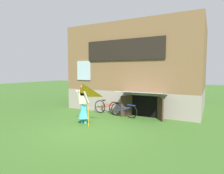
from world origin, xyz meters
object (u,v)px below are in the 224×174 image
object	(u,v)px
kite	(83,94)
person	(84,107)
bicycle_red	(107,107)
bicycle_blue	(124,110)

from	to	relation	value
kite	person	bearing A→B (deg)	124.35
kite	bicycle_red	distance (m)	2.77
kite	bicycle_red	size ratio (longest dim) A/B	1.04
kite	bicycle_blue	xyz separation A→B (m)	(0.71, 2.39, -1.03)
bicycle_blue	person	bearing A→B (deg)	-112.49
person	bicycle_blue	world-z (taller)	person
person	bicycle_red	size ratio (longest dim) A/B	1.03
person	kite	size ratio (longest dim) A/B	1.00
person	bicycle_blue	bearing A→B (deg)	47.55
person	kite	bearing A→B (deg)	-68.31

